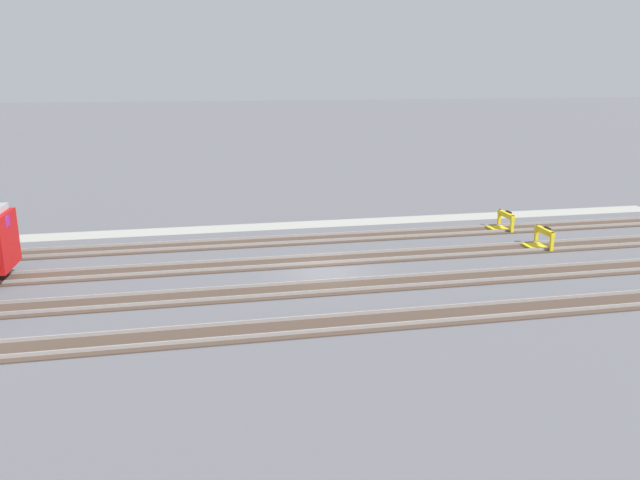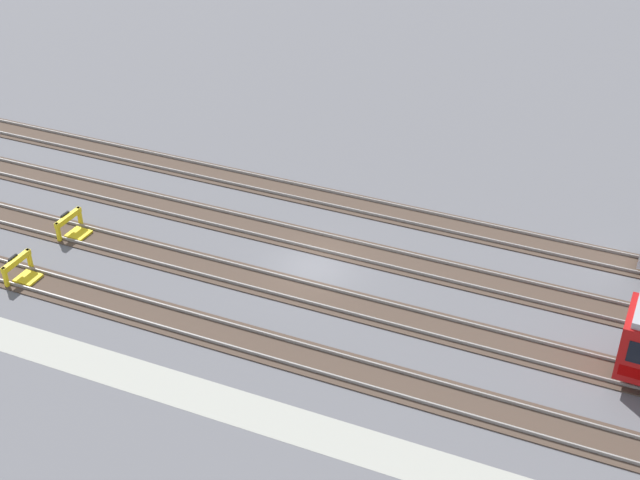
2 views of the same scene
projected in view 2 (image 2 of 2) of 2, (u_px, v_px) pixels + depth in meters
name	position (u px, v px, depth m)	size (l,w,h in m)	color
ground_plane	(314.00, 268.00, 45.87)	(400.00, 400.00, 0.00)	#5B5B60
service_walkway	(214.00, 401.00, 37.71)	(54.00, 2.00, 0.01)	#9E9E93
rail_track_nearest	(256.00, 344.00, 40.75)	(90.00, 2.23, 0.21)	#47382D
rail_track_near_inner	(296.00, 291.00, 44.15)	(90.00, 2.24, 0.21)	#47382D
rail_track_middle	(330.00, 245.00, 47.55)	(90.00, 2.24, 0.21)	#47382D
rail_track_far_inner	(360.00, 206.00, 50.95)	(90.00, 2.23, 0.21)	#47382D
bumper_stop_nearest_track	(22.00, 270.00, 44.80)	(1.36, 2.00, 1.22)	yellow
bumper_stop_near_inner_track	(73.00, 226.00, 48.23)	(1.38, 2.01, 1.22)	yellow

